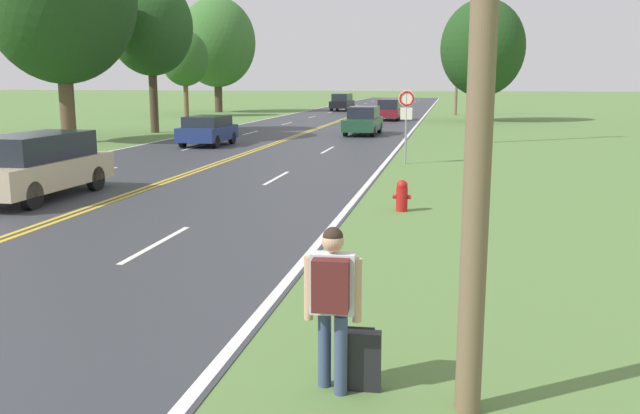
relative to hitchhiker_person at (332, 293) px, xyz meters
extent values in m
cube|color=white|center=(-4.33, 5.43, -1.01)|extent=(0.12, 3.00, 0.00)
cube|color=white|center=(-4.33, 14.43, -1.01)|extent=(0.12, 3.00, 0.00)
cube|color=white|center=(-4.33, 23.43, -1.01)|extent=(0.12, 3.00, 0.00)
cube|color=white|center=(-4.33, 32.43, -1.01)|extent=(0.12, 3.00, 0.00)
cube|color=white|center=(-4.33, 41.43, -1.01)|extent=(0.12, 3.00, 0.00)
cube|color=white|center=(-4.33, 50.43, -1.01)|extent=(0.12, 3.00, 0.00)
cube|color=white|center=(-4.33, 59.43, -1.01)|extent=(0.12, 3.00, 0.00)
cube|color=white|center=(-4.33, 68.43, -1.01)|extent=(0.12, 3.00, 0.00)
cube|color=white|center=(-4.33, 77.43, -1.01)|extent=(0.12, 3.00, 0.00)
cube|color=white|center=(-4.33, 86.43, -1.01)|extent=(0.12, 3.00, 0.00)
cube|color=white|center=(-4.33, 95.43, -1.01)|extent=(0.12, 3.00, 0.00)
cube|color=white|center=(-4.33, 104.43, -1.01)|extent=(0.12, 3.00, 0.00)
cube|color=white|center=(-10.62, 14.43, -1.01)|extent=(0.12, 3.00, 0.00)
cube|color=white|center=(-10.62, 23.43, -1.01)|extent=(0.12, 3.00, 0.00)
cube|color=white|center=(-10.62, 32.43, -1.01)|extent=(0.12, 3.00, 0.00)
cube|color=white|center=(-10.62, 41.43, -1.01)|extent=(0.12, 3.00, 0.00)
cube|color=white|center=(-10.62, 50.43, -1.01)|extent=(0.12, 3.00, 0.00)
cube|color=white|center=(-10.62, 59.43, -1.01)|extent=(0.12, 3.00, 0.00)
cube|color=white|center=(-10.62, 68.43, -1.01)|extent=(0.12, 3.00, 0.00)
cube|color=white|center=(-10.62, 77.43, -1.01)|extent=(0.12, 3.00, 0.00)
cube|color=white|center=(-10.62, 86.43, -1.01)|extent=(0.12, 3.00, 0.00)
cube|color=white|center=(-10.62, 95.43, -1.01)|extent=(0.12, 3.00, 0.00)
cube|color=white|center=(-10.62, 104.43, -1.01)|extent=(0.12, 3.00, 0.00)
cylinder|color=#38476B|center=(-0.10, 0.11, -0.62)|extent=(0.13, 0.13, 0.81)
cylinder|color=#38476B|center=(0.09, -0.04, -0.62)|extent=(0.13, 0.13, 0.81)
cube|color=silver|center=(0.00, 0.04, 0.09)|extent=(0.45, 0.20, 0.61)
sphere|color=tan|center=(0.00, 0.04, 0.51)|extent=(0.22, 0.22, 0.22)
sphere|color=#2D2319|center=(0.00, 0.04, 0.55)|extent=(0.20, 0.20, 0.20)
cylinder|color=tan|center=(-0.24, 0.03, 0.03)|extent=(0.09, 0.09, 0.64)
cylinder|color=tan|center=(0.24, 0.05, 0.03)|extent=(0.09, 0.09, 0.64)
cube|color=#561E1E|center=(0.01, -0.14, 0.12)|extent=(0.36, 0.19, 0.51)
cube|color=black|center=(0.26, 0.11, -0.72)|extent=(0.45, 0.17, 0.61)
cylinder|color=black|center=(0.26, 0.11, -0.38)|extent=(0.31, 0.04, 0.02)
cylinder|color=red|center=(-0.02, 9.68, -0.74)|extent=(0.28, 0.28, 0.56)
sphere|color=red|center=(-0.02, 9.68, -0.41)|extent=(0.26, 0.26, 0.26)
cylinder|color=red|center=(0.15, 9.68, -0.68)|extent=(0.08, 0.10, 0.10)
cylinder|color=red|center=(-0.20, 9.68, -0.68)|extent=(0.08, 0.10, 0.10)
cylinder|color=gray|center=(-0.59, 19.10, 0.31)|extent=(0.07, 0.07, 2.66)
cylinder|color=silver|center=(-0.59, 19.08, 1.39)|extent=(0.60, 0.02, 0.60)
torus|color=red|center=(-0.59, 19.06, 1.39)|extent=(0.55, 0.07, 0.55)
cube|color=silver|center=(-0.59, 19.08, 0.84)|extent=(0.44, 0.02, 0.44)
cylinder|color=brown|center=(1.32, -0.15, 2.48)|extent=(0.24, 0.24, 7.01)
cylinder|color=brown|center=(1.98, 28.09, 3.74)|extent=(0.24, 0.24, 9.53)
cylinder|color=brown|center=(1.34, 56.34, 3.08)|extent=(0.24, 0.24, 8.22)
cube|color=brown|center=(1.34, 56.34, 6.59)|extent=(1.80, 0.12, 0.10)
cylinder|color=brown|center=(3.11, 46.82, 0.38)|extent=(0.62, 0.62, 2.81)
ellipsoid|color=#1E4219|center=(3.11, 46.82, 4.43)|extent=(6.23, 6.23, 7.16)
cylinder|color=#473828|center=(-16.33, 31.67, 1.01)|extent=(0.49, 0.49, 4.06)
ellipsoid|color=#234C1E|center=(-16.33, 31.67, 5.12)|extent=(4.89, 4.89, 5.63)
cylinder|color=brown|center=(-21.54, 49.54, 0.57)|extent=(0.41, 0.41, 3.19)
ellipsoid|color=#2D5B23|center=(-21.54, 49.54, 3.89)|extent=(4.07, 4.07, 4.68)
cylinder|color=brown|center=(-17.75, 24.72, 0.96)|extent=(0.73, 0.73, 3.98)
cylinder|color=#473828|center=(-21.51, 57.76, 0.74)|extent=(0.74, 0.74, 3.53)
ellipsoid|color=#386B2D|center=(-21.51, 57.76, 5.67)|extent=(7.43, 7.43, 8.55)
cylinder|color=black|center=(-10.29, 11.08, -0.68)|extent=(0.21, 0.70, 0.69)
cylinder|color=black|center=(-8.71, 11.06, -0.68)|extent=(0.21, 0.70, 0.69)
cylinder|color=black|center=(-8.74, 8.13, -0.68)|extent=(0.21, 0.70, 0.69)
cube|color=#C1B28E|center=(-9.52, 9.61, -0.36)|extent=(1.84, 4.75, 0.72)
cube|color=#1E232D|center=(-9.52, 9.61, 0.34)|extent=(1.61, 3.33, 0.67)
cylinder|color=black|center=(-11.10, 25.55, -0.72)|extent=(0.21, 0.61, 0.61)
cylinder|color=black|center=(-9.48, 25.52, -0.72)|extent=(0.21, 0.61, 0.61)
cylinder|color=black|center=(-11.14, 23.31, -0.72)|extent=(0.21, 0.61, 0.61)
cylinder|color=black|center=(-9.53, 23.28, -0.72)|extent=(0.21, 0.61, 0.61)
cube|color=navy|center=(-10.31, 24.41, -0.43)|extent=(1.89, 3.64, 0.65)
cube|color=#1E232D|center=(-10.31, 24.41, 0.14)|extent=(1.65, 2.56, 0.48)
cylinder|color=black|center=(-3.17, 30.95, -0.71)|extent=(0.21, 0.64, 0.63)
cylinder|color=black|center=(-4.72, 30.98, -0.71)|extent=(0.21, 0.64, 0.63)
cylinder|color=black|center=(-3.11, 33.69, -0.71)|extent=(0.21, 0.64, 0.63)
cylinder|color=black|center=(-4.65, 33.72, -0.71)|extent=(0.21, 0.64, 0.63)
cube|color=#1E472D|center=(-3.91, 32.33, -0.41)|extent=(1.84, 4.46, 0.66)
cube|color=#1E232D|center=(-3.91, 32.51, 0.25)|extent=(1.59, 2.46, 0.66)
cylinder|color=black|center=(-3.01, 45.73, -0.72)|extent=(0.21, 0.61, 0.60)
cylinder|color=black|center=(-4.54, 45.76, -0.72)|extent=(0.21, 0.61, 0.60)
cylinder|color=black|center=(-2.96, 48.39, -0.72)|extent=(0.21, 0.61, 0.60)
cylinder|color=black|center=(-4.48, 48.42, -0.72)|extent=(0.21, 0.61, 0.60)
cube|color=maroon|center=(-3.75, 47.07, -0.45)|extent=(1.81, 4.32, 0.61)
cube|color=#1E232D|center=(-3.75, 47.07, 0.24)|extent=(1.58, 3.03, 0.76)
cylinder|color=black|center=(-10.77, 64.14, -0.68)|extent=(0.22, 0.69, 0.68)
cylinder|color=black|center=(-9.18, 64.09, -0.68)|extent=(0.22, 0.69, 0.68)
cylinder|color=black|center=(-10.87, 61.32, -0.68)|extent=(0.22, 0.69, 0.68)
cylinder|color=black|center=(-9.28, 61.27, -0.68)|extent=(0.22, 0.69, 0.68)
cube|color=black|center=(-10.02, 62.70, -0.36)|extent=(1.95, 4.61, 0.71)
cube|color=#1E232D|center=(-10.02, 62.70, 0.36)|extent=(1.69, 3.24, 0.73)
camera|label=1|loc=(1.09, -6.22, 2.04)|focal=38.00mm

